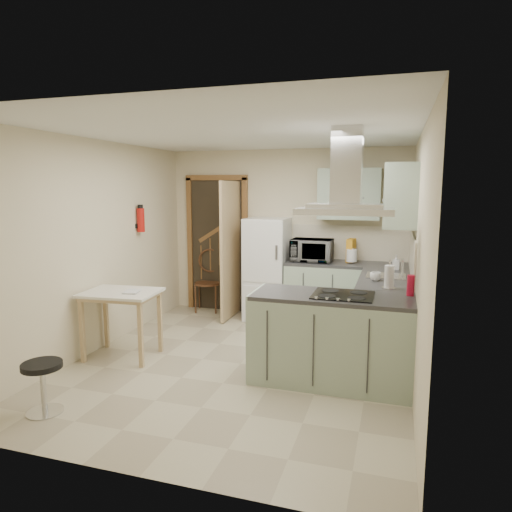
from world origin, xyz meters
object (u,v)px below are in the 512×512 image
(fridge, at_px, (267,269))
(bentwood_chair, at_px, (207,283))
(extractor_hood, at_px, (346,211))
(peninsula, at_px, (332,339))
(drop_leaf_table, at_px, (122,324))
(microwave, at_px, (312,250))
(stool, at_px, (43,387))

(fridge, bearing_deg, bentwood_chair, 173.02)
(extractor_hood, relative_size, bentwood_chair, 1.02)
(peninsula, height_order, drop_leaf_table, peninsula)
(bentwood_chair, bearing_deg, drop_leaf_table, -107.35)
(microwave, bearing_deg, stool, -116.96)
(extractor_hood, xyz_separation_m, stool, (-2.40, -1.37, -1.49))
(peninsula, xyz_separation_m, extractor_hood, (0.10, 0.00, 1.27))
(stool, bearing_deg, peninsula, 30.81)
(stool, bearing_deg, fridge, 72.27)
(fridge, distance_m, stool, 3.55)
(fridge, xyz_separation_m, drop_leaf_table, (-1.17, -2.00, -0.36))
(microwave, bearing_deg, peninsula, -73.55)
(peninsula, distance_m, stool, 2.68)
(bentwood_chair, height_order, stool, bentwood_chair)
(fridge, relative_size, bentwood_chair, 1.69)
(extractor_hood, bearing_deg, stool, -150.26)
(fridge, height_order, stool, fridge)
(microwave, bearing_deg, fridge, 179.60)
(bentwood_chair, bearing_deg, microwave, -17.98)
(extractor_hood, relative_size, stool, 1.97)
(peninsula, distance_m, drop_leaf_table, 2.39)
(fridge, relative_size, microwave, 2.63)
(stool, distance_m, microwave, 3.85)
(fridge, xyz_separation_m, bentwood_chair, (-1.02, 0.12, -0.31))
(fridge, distance_m, drop_leaf_table, 2.34)
(peninsula, relative_size, drop_leaf_table, 1.88)
(drop_leaf_table, xyz_separation_m, microwave, (1.83, 1.99, 0.67))
(bentwood_chair, bearing_deg, peninsula, -56.55)
(extractor_hood, xyz_separation_m, microwave, (-0.67, 1.97, -0.66))
(stool, bearing_deg, extractor_hood, 29.74)
(bentwood_chair, height_order, microwave, microwave)
(bentwood_chair, relative_size, microwave, 1.55)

